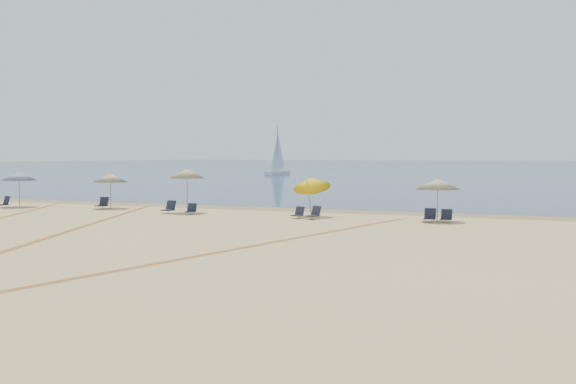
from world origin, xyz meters
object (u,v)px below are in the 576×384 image
umbrella_2 (187,173)px  chair_2 (169,208)px  chair_0 (4,203)px  chair_7 (446,217)px  sailboat_0 (278,160)px  chair_5 (314,213)px  chair_6 (430,216)px  umbrella_3 (311,183)px  umbrella_1 (110,178)px  chair_1 (103,204)px  umbrella_0 (19,176)px  chair_4 (298,213)px  umbrella_4 (438,184)px  chair_3 (191,209)px

umbrella_2 → chair_2: (-0.73, -0.76, -1.95)m
chair_0 → chair_7: 27.40m
chair_2 → sailboat_0: sailboat_0 is taller
chair_5 → chair_6: chair_5 is taller
umbrella_2 → sailboat_0: bearing=109.4°
chair_0 → chair_7: size_ratio=1.32×
umbrella_3 → chair_0: 20.23m
umbrella_1 → chair_1: 1.68m
umbrella_0 → umbrella_3: umbrella_3 is taller
umbrella_2 → chair_0: 12.83m
chair_0 → umbrella_0: bearing=89.2°
umbrella_3 → chair_1: 13.92m
umbrella_1 → chair_5: bearing=-7.3°
umbrella_1 → chair_4: 13.53m
chair_4 → sailboat_0: bearing=126.5°
chair_4 → sailboat_0: size_ratio=0.08×
chair_1 → chair_5: size_ratio=0.89×
chair_5 → chair_7: chair_5 is taller
umbrella_1 → chair_0: 7.08m
umbrella_4 → chair_7: 1.72m
chair_2 → chair_4: 7.97m
chair_4 → chair_7: chair_7 is taller
chair_3 → sailboat_0: size_ratio=0.08×
umbrella_0 → chair_3: umbrella_0 is taller
sailboat_0 → chair_2: bearing=-60.3°
chair_0 → umbrella_2: bearing=23.9°
umbrella_2 → umbrella_0: bearing=-178.6°
umbrella_0 → chair_4: (19.53, -0.54, -1.70)m
umbrella_2 → umbrella_3: umbrella_2 is taller
umbrella_3 → chair_1: (-13.83, 0.04, -1.52)m
sailboat_0 → chair_4: bearing=-54.8°
umbrella_0 → sailboat_0: (-12.98, 71.90, 0.55)m
umbrella_1 → chair_4: umbrella_1 is taller
chair_1 → chair_2: bearing=-16.2°
chair_1 → umbrella_4: bearing=-4.0°
umbrella_0 → chair_2: size_ratio=3.02×
chair_7 → sailboat_0: size_ratio=0.08×
umbrella_2 → umbrella_4: bearing=1.7°
chair_2 → chair_4: chair_2 is taller
umbrella_3 → chair_0: bearing=-175.2°
chair_6 → chair_7: size_ratio=1.06×
chair_7 → umbrella_4: bearing=141.8°
umbrella_4 → chair_4: 7.29m
umbrella_0 → umbrella_2: 12.30m
umbrella_1 → umbrella_2: 6.15m
umbrella_4 → chair_2: (-14.97, -1.18, -1.56)m
umbrella_0 → umbrella_4: (26.53, 0.72, -0.09)m
chair_2 → chair_0: bearing=-172.0°
chair_1 → chair_7: 21.11m
umbrella_1 → umbrella_3: bearing=-2.0°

